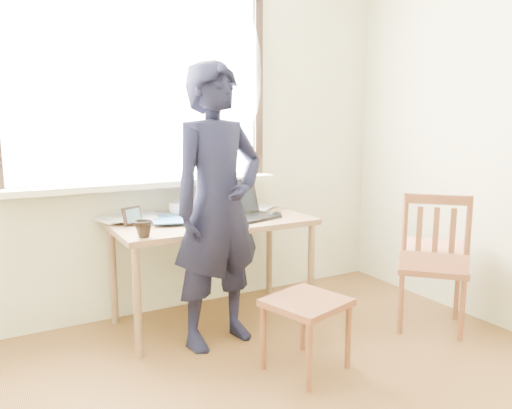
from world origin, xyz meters
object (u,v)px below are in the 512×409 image
laptop (244,209)px  side_chair (432,257)px  mug_white (179,210)px  work_chair (306,310)px  mug_dark (144,229)px  desk (213,231)px  person (218,207)px

laptop → side_chair: size_ratio=0.47×
laptop → side_chair: 1.27m
laptop → mug_white: (-0.38, 0.24, -0.01)m
work_chair → side_chair: (1.03, 0.06, 0.14)m
mug_dark → work_chair: mug_dark is taller
desk → mug_dark: size_ratio=12.64×
mug_dark → work_chair: bearing=-41.7°
mug_dark → person: (0.43, -0.07, 0.10)m
laptop → mug_white: size_ratio=3.34×
laptop → mug_white: bearing=147.5°
desk → laptop: bearing=-7.6°
side_chair → person: (-1.29, 0.49, 0.37)m
desk → mug_white: (-0.16, 0.21, 0.12)m
desk → mug_dark: mug_dark is taller
desk → mug_dark: bearing=-155.8°
mug_dark → work_chair: (0.69, -0.62, -0.41)m
person → side_chair: bearing=-31.3°
side_chair → laptop: bearing=141.1°
mug_dark → person: person is taller
mug_white → mug_dark: (-0.38, -0.45, -0.00)m
desk → person: size_ratio=0.77×
mug_white → mug_dark: mug_white is taller
mug_white → person: 0.53m
laptop → person: (-0.33, -0.28, 0.09)m
work_chair → person: person is taller
mug_white → person: size_ratio=0.08×
desk → mug_white: mug_white is taller
laptop → work_chair: laptop is taller
mug_white → person: bearing=-84.2°
mug_dark → side_chair: bearing=-18.1°
laptop → person: 0.44m
mug_dark → work_chair: 1.01m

